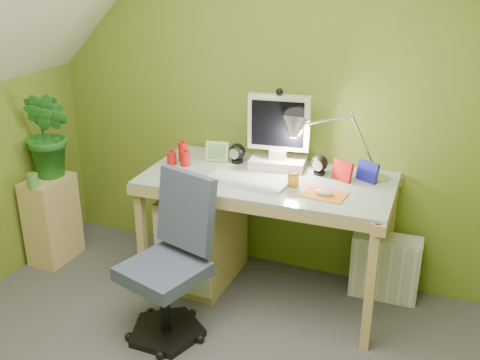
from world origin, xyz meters
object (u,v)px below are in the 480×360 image
at_px(potted_plant, 49,135).
at_px(desk, 267,236).
at_px(task_chair, 163,271).
at_px(radiator, 385,267).
at_px(desk_lamp, 353,130).
at_px(monitor, 279,128).
at_px(side_ledge, 52,219).

bearing_deg(potted_plant, desk, 4.96).
height_order(task_chair, radiator, task_chair).
bearing_deg(desk_lamp, task_chair, -133.73).
xyz_separation_m(monitor, potted_plant, (-1.51, -0.31, -0.13)).
xyz_separation_m(desk_lamp, task_chair, (-0.82, -0.83, -0.67)).
distance_m(desk_lamp, side_ledge, 2.17).
height_order(desk, monitor, monitor).
xyz_separation_m(desk, potted_plant, (-1.51, -0.13, 0.52)).
bearing_deg(monitor, task_chair, -122.70).
xyz_separation_m(monitor, side_ledge, (-1.54, -0.36, -0.74)).
xyz_separation_m(desk_lamp, side_ledge, (-1.99, -0.36, -0.79)).
distance_m(desk_lamp, potted_plant, 1.99).
height_order(side_ledge, potted_plant, potted_plant).
bearing_deg(desk_lamp, monitor, -178.91).
height_order(desk, radiator, desk).
bearing_deg(radiator, monitor, -178.65).
relative_size(potted_plant, radiator, 1.45).
bearing_deg(monitor, side_ledge, -175.20).
height_order(monitor, side_ledge, monitor).
bearing_deg(desk_lamp, side_ledge, -168.62).
distance_m(desk, radiator, 0.77).
xyz_separation_m(desk, side_ledge, (-1.54, -0.18, -0.09)).
height_order(monitor, radiator, monitor).
distance_m(task_chair, radiator, 1.41).
relative_size(desk, potted_plant, 2.46).
bearing_deg(monitor, desk, -98.41).
bearing_deg(monitor, desk_lamp, -8.41).
bearing_deg(task_chair, desk_lamp, 61.15).
height_order(desk, task_chair, task_chair).
bearing_deg(radiator, potted_plant, -173.44).
distance_m(side_ledge, radiator, 2.29).
distance_m(potted_plant, radiator, 2.36).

